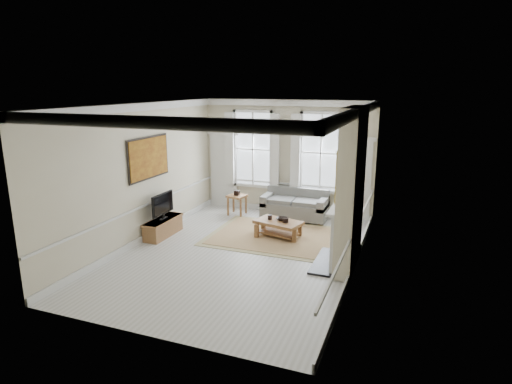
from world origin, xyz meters
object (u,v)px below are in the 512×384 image
at_px(sofa, 295,206).
at_px(tv_stand, 163,227).
at_px(coffee_table, 278,224).
at_px(side_table, 237,199).

height_order(sofa, tv_stand, sofa).
xyz_separation_m(sofa, coffee_table, (0.04, -1.73, -0.01)).
bearing_deg(sofa, coffee_table, -88.65).
bearing_deg(tv_stand, sofa, 43.93).
relative_size(side_table, tv_stand, 0.47).
xyz_separation_m(sofa, side_table, (-1.73, -0.27, 0.13)).
distance_m(sofa, tv_stand, 3.86).
height_order(coffee_table, tv_stand, tv_stand).
bearing_deg(side_table, sofa, 8.98).
relative_size(sofa, tv_stand, 1.47).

